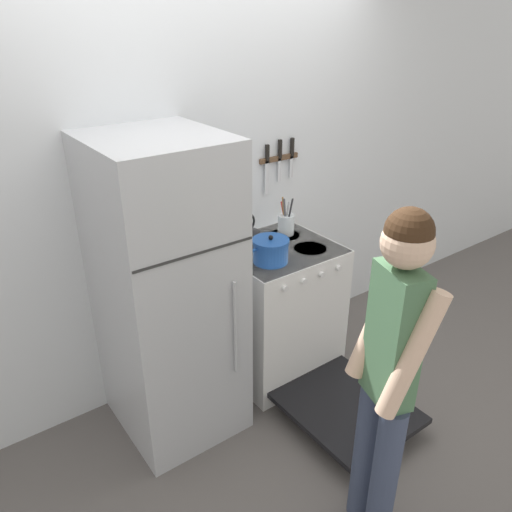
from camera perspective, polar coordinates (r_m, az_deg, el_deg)
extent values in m
plane|color=#5B5654|center=(3.69, -4.71, -11.42)|extent=(14.00, 14.00, 0.00)
cube|color=silver|center=(3.11, -5.86, 7.86)|extent=(10.00, 0.06, 2.55)
cube|color=#B7BABF|center=(2.76, -10.10, -4.29)|extent=(0.64, 0.70, 1.72)
cube|color=#2D2D2D|center=(2.31, -6.85, 0.23)|extent=(0.63, 0.01, 0.01)
cylinder|color=#B2B5BA|center=(2.63, -2.35, -8.26)|extent=(0.02, 0.02, 0.55)
cube|color=white|center=(3.35, 2.35, -6.11)|extent=(0.70, 0.65, 0.91)
cube|color=black|center=(3.13, 2.49, 0.82)|extent=(0.69, 0.63, 0.02)
cube|color=black|center=(3.17, 5.70, -8.55)|extent=(0.60, 0.05, 0.69)
cylinder|color=black|center=(2.95, 1.66, -0.69)|extent=(0.21, 0.21, 0.01)
cylinder|color=black|center=(3.14, 6.22, 0.84)|extent=(0.21, 0.21, 0.01)
cylinder|color=black|center=(3.14, -1.23, 1.03)|extent=(0.21, 0.21, 0.01)
cylinder|color=black|center=(3.31, 3.24, 2.39)|extent=(0.21, 0.21, 0.01)
cylinder|color=silver|center=(2.81, 3.36, -3.72)|extent=(0.04, 0.02, 0.04)
cylinder|color=silver|center=(2.89, 5.52, -2.90)|extent=(0.04, 0.02, 0.04)
cylinder|color=silver|center=(2.98, 7.54, -2.11)|extent=(0.04, 0.02, 0.04)
cylinder|color=silver|center=(3.07, 9.46, -1.37)|extent=(0.04, 0.02, 0.04)
cube|color=black|center=(3.16, 10.36, -16.69)|extent=(0.64, 0.73, 0.04)
cube|color=#99999E|center=(3.32, 3.20, -7.36)|extent=(0.56, 0.36, 0.01)
cylinder|color=#1E4C9E|center=(2.92, 1.68, 0.46)|extent=(0.21, 0.21, 0.13)
cylinder|color=#1E4C9E|center=(2.89, 1.69, 1.75)|extent=(0.22, 0.22, 0.02)
sphere|color=black|center=(2.88, 1.70, 2.13)|extent=(0.03, 0.03, 0.03)
cylinder|color=#1E4C9E|center=(2.84, -0.17, 0.66)|extent=(0.03, 0.02, 0.02)
cylinder|color=#1E4C9E|center=(2.97, 3.46, 1.80)|extent=(0.03, 0.02, 0.02)
cylinder|color=black|center=(3.12, -1.08, 1.94)|extent=(0.16, 0.16, 0.10)
cone|color=black|center=(3.10, -1.09, 2.99)|extent=(0.16, 0.16, 0.03)
sphere|color=black|center=(3.09, -1.09, 3.37)|extent=(0.02, 0.02, 0.02)
cone|color=black|center=(3.16, 0.07, 2.45)|extent=(0.09, 0.03, 0.08)
torus|color=black|center=(3.08, -1.10, 3.80)|extent=(0.13, 0.01, 0.13)
cylinder|color=silver|center=(3.30, 3.44, 3.61)|extent=(0.11, 0.11, 0.13)
cylinder|color=#9E7547|center=(3.27, 3.20, 4.84)|extent=(0.03, 0.03, 0.23)
cylinder|color=#232326|center=(3.25, 3.83, 4.65)|extent=(0.05, 0.02, 0.23)
cylinder|color=#B2B5BA|center=(3.28, 3.56, 4.66)|extent=(0.02, 0.05, 0.21)
cylinder|color=#4C4C51|center=(3.26, 3.35, 4.64)|extent=(0.01, 0.04, 0.22)
cylinder|color=#C63D33|center=(3.29, 3.21, 4.65)|extent=(0.04, 0.04, 0.19)
cylinder|color=#38425B|center=(2.46, 14.43, -23.47)|extent=(0.12, 0.12, 0.80)
cylinder|color=#38425B|center=(2.54, 12.46, -21.01)|extent=(0.12, 0.12, 0.80)
cube|color=#47704C|center=(2.04, 15.46, -8.89)|extent=(0.19, 0.25, 0.60)
cylinder|color=beige|center=(1.96, 17.41, -10.80)|extent=(0.25, 0.15, 0.53)
cylinder|color=beige|center=(2.12, 13.68, -7.11)|extent=(0.25, 0.15, 0.53)
sphere|color=beige|center=(1.85, 16.93, 1.45)|extent=(0.19, 0.19, 0.19)
sphere|color=#382314|center=(1.83, 17.10, 2.69)|extent=(0.18, 0.18, 0.18)
cube|color=brown|center=(3.34, 2.62, 11.10)|extent=(0.31, 0.02, 0.03)
cube|color=silver|center=(3.31, 1.25, 8.97)|extent=(0.03, 0.00, 0.22)
cube|color=black|center=(3.26, 1.30, 11.70)|extent=(0.02, 0.02, 0.11)
cube|color=silver|center=(3.36, 2.68, 9.78)|extent=(0.03, 0.00, 0.16)
cube|color=black|center=(3.32, 2.76, 12.10)|extent=(0.02, 0.02, 0.12)
cube|color=silver|center=(3.42, 4.06, 10.13)|extent=(0.03, 0.00, 0.15)
cube|color=black|center=(3.38, 4.15, 12.31)|extent=(0.02, 0.02, 0.12)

